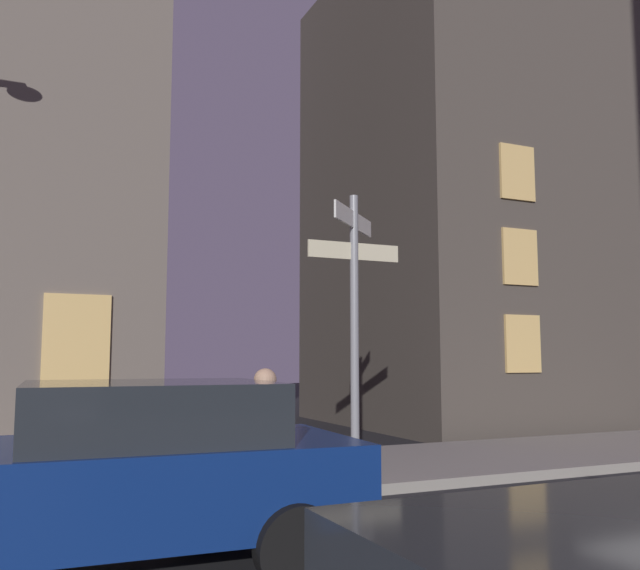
{
  "coord_description": "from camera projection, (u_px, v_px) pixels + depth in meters",
  "views": [
    {
      "loc": [
        -5.13,
        -2.8,
        1.71
      ],
      "look_at": [
        -1.3,
        5.74,
        2.72
      ],
      "focal_mm": 37.93,
      "sensor_mm": 36.0,
      "label": 1
    }
  ],
  "objects": [
    {
      "name": "sidewalk_kerb",
      "position": [
        381.0,
        466.0,
        10.24
      ],
      "size": [
        40.0,
        3.24,
        0.14
      ],
      "primitive_type": "cube",
      "color": "gray",
      "rests_on": "ground_plane"
    },
    {
      "name": "signpost",
      "position": [
        354.0,
        304.0,
        9.46
      ],
      "size": [
        1.42,
        1.15,
        3.87
      ],
      "color": "gray",
      "rests_on": "sidewalk_kerb"
    },
    {
      "name": "car_near_right",
      "position": [
        110.0,
        472.0,
        5.39
      ],
      "size": [
        4.25,
        2.18,
        1.51
      ],
      "color": "navy",
      "rests_on": "ground_plane"
    },
    {
      "name": "cyclist",
      "position": [
        260.0,
        460.0,
        6.37
      ],
      "size": [
        1.82,
        0.36,
        1.61
      ],
      "color": "black",
      "rests_on": "ground_plane"
    },
    {
      "name": "building_right_block",
      "position": [
        543.0,
        206.0,
        19.48
      ],
      "size": [
        12.19,
        7.33,
        12.14
      ],
      "color": "#4C443D",
      "rests_on": "ground_plane"
    }
  ]
}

